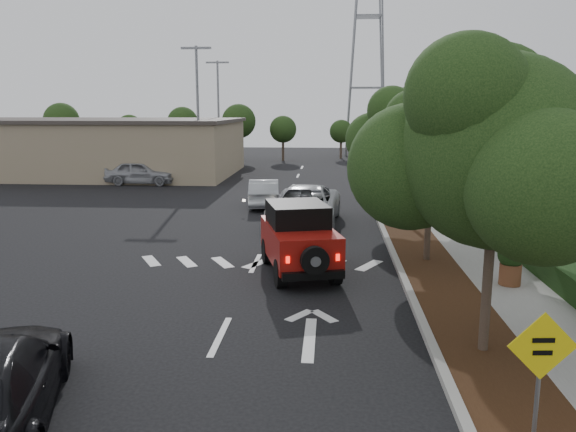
# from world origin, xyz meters

# --- Properties ---
(ground) EXTENTS (120.00, 120.00, 0.00)m
(ground) POSITION_xyz_m (0.00, 0.00, 0.00)
(ground) COLOR black
(ground) RESTS_ON ground
(curb) EXTENTS (0.20, 70.00, 0.15)m
(curb) POSITION_xyz_m (4.60, 12.00, 0.07)
(curb) COLOR #9E9B93
(curb) RESTS_ON ground
(planting_strip) EXTENTS (1.80, 70.00, 0.12)m
(planting_strip) POSITION_xyz_m (5.60, 12.00, 0.06)
(planting_strip) COLOR black
(planting_strip) RESTS_ON ground
(sidewalk) EXTENTS (2.00, 70.00, 0.12)m
(sidewalk) POSITION_xyz_m (7.50, 12.00, 0.06)
(sidewalk) COLOR gray
(sidewalk) RESTS_ON ground
(hedge) EXTENTS (0.80, 70.00, 0.80)m
(hedge) POSITION_xyz_m (8.90, 12.00, 0.40)
(hedge) COLOR black
(hedge) RESTS_ON ground
(commercial_building) EXTENTS (22.00, 12.00, 4.00)m
(commercial_building) POSITION_xyz_m (-16.00, 30.00, 2.00)
(commercial_building) COLOR gray
(commercial_building) RESTS_ON ground
(transmission_tower) EXTENTS (7.00, 4.00, 28.00)m
(transmission_tower) POSITION_xyz_m (6.00, 48.00, 0.00)
(transmission_tower) COLOR slate
(transmission_tower) RESTS_ON ground
(street_tree_near) EXTENTS (3.80, 3.80, 5.92)m
(street_tree_near) POSITION_xyz_m (5.60, -0.50, 0.00)
(street_tree_near) COLOR black
(street_tree_near) RESTS_ON ground
(street_tree_mid) EXTENTS (3.20, 3.20, 5.32)m
(street_tree_mid) POSITION_xyz_m (5.60, 6.50, 0.00)
(street_tree_mid) COLOR black
(street_tree_mid) RESTS_ON ground
(street_tree_far) EXTENTS (3.40, 3.40, 5.62)m
(street_tree_far) POSITION_xyz_m (5.60, 13.00, 0.00)
(street_tree_far) COLOR black
(street_tree_far) RESTS_ON ground
(light_pole_a) EXTENTS (2.00, 0.22, 9.00)m
(light_pole_a) POSITION_xyz_m (-6.50, 26.00, 0.00)
(light_pole_a) COLOR slate
(light_pole_a) RESTS_ON ground
(light_pole_b) EXTENTS (2.00, 0.22, 9.00)m
(light_pole_b) POSITION_xyz_m (-7.50, 38.00, 0.00)
(light_pole_b) COLOR slate
(light_pole_b) RESTS_ON ground
(red_jeep) EXTENTS (2.74, 4.36, 2.14)m
(red_jeep) POSITION_xyz_m (1.43, 5.21, 1.09)
(red_jeep) COLOR black
(red_jeep) RESTS_ON ground
(silver_suv_ahead) EXTENTS (3.22, 6.22, 1.68)m
(silver_suv_ahead) POSITION_xyz_m (1.32, 12.20, 0.84)
(silver_suv_ahead) COLOR #A2A5AA
(silver_suv_ahead) RESTS_ON ground
(silver_sedan_oncoming) EXTENTS (1.93, 4.38, 1.40)m
(silver_sedan_oncoming) POSITION_xyz_m (-1.00, 16.82, 0.70)
(silver_sedan_oncoming) COLOR #A7AAAF
(silver_sedan_oncoming) RESTS_ON ground
(parked_suv) EXTENTS (4.72, 2.00, 1.59)m
(parked_suv) POSITION_xyz_m (-10.07, 24.45, 0.80)
(parked_suv) COLOR #989AA0
(parked_suv) RESTS_ON ground
(speed_hump_sign) EXTENTS (1.00, 0.12, 2.13)m
(speed_hump_sign) POSITION_xyz_m (5.40, -4.02, 1.48)
(speed_hump_sign) COLOR slate
(speed_hump_sign) RESTS_ON ground
(terracotta_planter) EXTENTS (0.74, 0.74, 1.30)m
(terracotta_planter) POSITION_xyz_m (7.48, 3.93, 0.88)
(terracotta_planter) COLOR brown
(terracotta_planter) RESTS_ON ground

